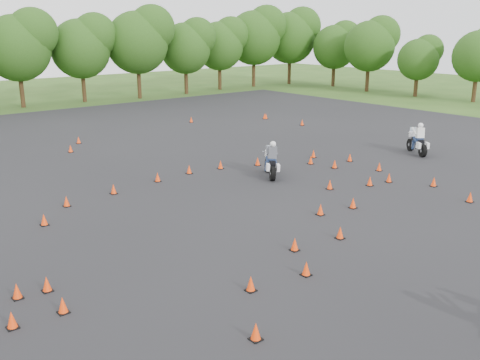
{
  "coord_description": "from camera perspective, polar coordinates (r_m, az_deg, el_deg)",
  "views": [
    {
      "loc": [
        -14.09,
        -13.06,
        7.56
      ],
      "look_at": [
        0.0,
        4.0,
        1.2
      ],
      "focal_mm": 40.0,
      "sensor_mm": 36.0,
      "label": 1
    }
  ],
  "objects": [
    {
      "name": "ground",
      "position": [
        20.65,
        7.12,
        -5.57
      ],
      "size": [
        140.0,
        140.0,
        0.0
      ],
      "primitive_type": "plane",
      "color": "#2D5119",
      "rests_on": "ground"
    },
    {
      "name": "asphalt_pad",
      "position": [
        24.88,
        -2.94,
        -1.66
      ],
      "size": [
        62.0,
        62.0,
        0.0
      ],
      "primitive_type": "plane",
      "color": "black",
      "rests_on": "ground"
    },
    {
      "name": "treeline",
      "position": [
        51.57,
        -20.24,
        11.82
      ],
      "size": [
        86.79,
        32.28,
        10.75
      ],
      "color": "#234614",
      "rests_on": "ground"
    },
    {
      "name": "traffic_cones",
      "position": [
        24.4,
        -2.54,
        -1.46
      ],
      "size": [
        36.0,
        33.5,
        0.45
      ],
      "color": "#FF3F0A",
      "rests_on": "asphalt_pad"
    },
    {
      "name": "rider_grey",
      "position": [
        27.86,
        3.2,
        2.3
      ],
      "size": [
        2.01,
        2.48,
        1.91
      ],
      "primitive_type": null,
      "rotation": [
        0.0,
        0.0,
        0.98
      ],
      "color": "#45474D",
      "rests_on": "ground"
    },
    {
      "name": "rider_white",
      "position": [
        34.62,
        18.39,
        4.26
      ],
      "size": [
        2.05,
        2.54,
        1.96
      ],
      "primitive_type": null,
      "rotation": [
        0.0,
        0.0,
        0.99
      ],
      "color": "silver",
      "rests_on": "ground"
    }
  ]
}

